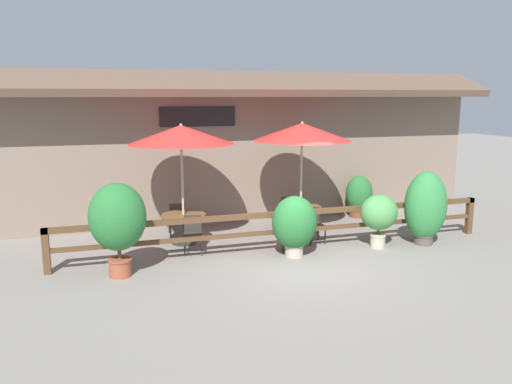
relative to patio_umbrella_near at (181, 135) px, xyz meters
name	(u,v)px	position (x,y,z in m)	size (l,w,h in m)	color
ground_plane	(302,265)	(2.14, -2.36, -2.66)	(60.00, 60.00, 0.00)	gray
building_facade	(248,146)	(2.14, 1.74, -0.49)	(14.28, 1.49, 4.23)	gray
patio_railing	(285,222)	(2.14, -1.31, -1.96)	(10.40, 0.14, 0.95)	brown
patio_umbrella_near	(181,135)	(0.00, 0.00, 0.00)	(2.49, 2.49, 2.92)	#B7B2A8
dining_table_near	(184,220)	(0.00, 0.00, -2.07)	(1.09, 1.09, 0.72)	brown
chair_near_streetside	(193,232)	(0.09, -0.79, -2.17)	(0.49, 0.49, 0.86)	#332D28
chair_near_wallside	(177,217)	(-0.05, 0.79, -2.17)	(0.43, 0.43, 0.86)	#332D28
patio_umbrella_middle	(302,132)	(3.05, -0.03, 0.00)	(2.49, 2.49, 2.92)	#B7B2A8
dining_table_middle	(301,212)	(3.05, -0.03, -2.07)	(1.09, 1.09, 0.72)	brown
chair_middle_streetside	(314,223)	(3.07, -0.84, -2.17)	(0.43, 0.43, 0.86)	#332D28
chair_middle_wallside	(288,209)	(3.00, 0.78, -2.17)	(0.50, 0.50, 0.86)	#332D28
potted_plant_broad_leaf	(425,207)	(5.57, -1.78, -1.73)	(1.02, 0.92, 1.79)	#564C47
potted_plant_tall_tropical	(118,219)	(-1.58, -1.88, -1.48)	(1.12, 1.00, 1.90)	#9E4C33
potted_plant_entrance_palm	(379,214)	(4.36, -1.69, -1.85)	(0.88, 0.80, 1.28)	#B7AD99
potted_plant_small_flowering	(294,224)	(2.21, -1.72, -1.90)	(1.02, 0.91, 1.38)	#B7AD99
potted_plant_corner_fern	(359,196)	(5.41, 1.19, -2.02)	(0.80, 0.72, 1.24)	brown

